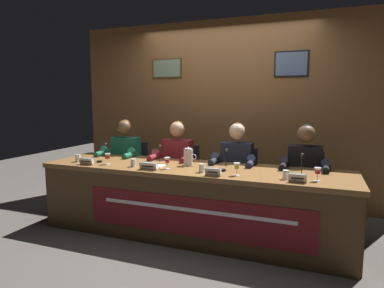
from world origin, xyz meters
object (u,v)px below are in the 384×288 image
object	(u,v)px
nameplate_far_right	(298,178)
juice_glass_center_right	(237,167)
panelist_center_left	(175,162)
chair_center_right	(239,186)
chair_far_right	(304,192)
panelist_far_right	(304,172)
document_stack_center_left	(154,166)
nameplate_far_left	(87,161)
conference_table	(188,190)
chair_center_left	(182,180)
water_pitcher_central	(188,157)
microphone_center_left	(156,158)
microphone_far_right	(301,169)
panelist_far_left	(123,158)
nameplate_center_left	(148,166)
water_cup_center_right	(202,169)
microphone_far_left	(102,155)
microphone_center_right	(224,163)
juice_glass_center_left	(167,161)
juice_glass_far_left	(108,157)
juice_glass_far_right	(318,172)
water_cup_far_left	(78,159)
water_cup_center_left	(133,163)
water_cup_far_right	(286,175)
nameplate_center_right	(213,172)
chair_far_left	(131,175)
panelist_center_right	(235,167)

from	to	relation	value
nameplate_far_right	juice_glass_center_right	bearing A→B (deg)	172.92
panelist_center_left	chair_center_right	world-z (taller)	panelist_center_left
chair_far_right	panelist_far_right	world-z (taller)	panelist_far_right
document_stack_center_left	nameplate_far_left	bearing A→B (deg)	-167.08
conference_table	chair_center_left	xyz separation A→B (m)	(-0.39, 0.73, -0.09)
chair_center_left	nameplate_far_right	world-z (taller)	chair_center_left
water_pitcher_central	chair_center_right	bearing A→B (deg)	51.66
water_pitcher_central	microphone_center_left	bearing A→B (deg)	-165.44
nameplate_far_left	microphone_far_right	bearing A→B (deg)	6.03
panelist_far_left	nameplate_center_left	world-z (taller)	panelist_far_left
nameplate_center_left	document_stack_center_left	xyz separation A→B (m)	(-0.02, 0.17, -0.03)
water_pitcher_central	water_cup_center_right	bearing A→B (deg)	-47.54
microphone_center_left	chair_far_right	size ratio (longest dim) A/B	0.24
conference_table	microphone_far_left	xyz separation A→B (m)	(-1.10, 0.01, 0.31)
conference_table	microphone_center_right	bearing A→B (deg)	8.59
microphone_center_left	microphone_far_left	bearing A→B (deg)	-174.31
juice_glass_center_left	water_cup_center_right	xyz separation A→B (m)	(0.39, -0.02, -0.05)
water_pitcher_central	juice_glass_far_left	bearing A→B (deg)	-163.25
nameplate_center_left	juice_glass_far_right	bearing A→B (deg)	3.96
conference_table	water_cup_far_left	bearing A→B (deg)	-176.07
juice_glass_center_left	nameplate_center_left	bearing A→B (deg)	-145.70
nameplate_far_left	nameplate_far_right	distance (m)	2.27
water_cup_center_left	conference_table	bearing A→B (deg)	9.96
water_cup_center_right	panelist_far_left	bearing A→B (deg)	154.39
nameplate_far_left	water_cup_far_right	xyz separation A→B (m)	(2.16, 0.09, -0.00)
nameplate_far_right	juice_glass_far_right	bearing A→B (deg)	34.51
juice_glass_far_left	water_cup_center_left	distance (m)	0.34
nameplate_center_right	water_pitcher_central	size ratio (longest dim) A/B	0.74
nameplate_center_right	chair_far_right	size ratio (longest dim) A/B	0.17
nameplate_far_left	chair_far_right	distance (m)	2.51
chair_center_left	chair_center_right	bearing A→B (deg)	0.00
chair_far_left	water_cup_far_right	bearing A→B (deg)	-21.31
nameplate_center_left	chair_far_right	size ratio (longest dim) A/B	0.22
juice_glass_center_right	chair_far_right	xyz separation A→B (m)	(0.60, 0.86, -0.41)
nameplate_far_right	microphone_far_right	world-z (taller)	microphone_far_right
juice_glass_center_right	conference_table	bearing A→B (deg)	167.20
nameplate_far_left	panelist_center_left	bearing A→B (deg)	43.72
nameplate_far_right	juice_glass_far_left	bearing A→B (deg)	177.21
conference_table	juice_glass_center_left	world-z (taller)	juice_glass_center_left
nameplate_far_left	juice_glass_far_left	bearing A→B (deg)	26.41
panelist_far_right	chair_center_right	bearing A→B (deg)	165.47
juice_glass_center_left	juice_glass_far_left	bearing A→B (deg)	-179.32
panelist_far_left	microphone_center_left	bearing A→B (deg)	-31.73
water_cup_center_right	panelist_center_right	bearing A→B (deg)	73.44
panelist_center_right	microphone_center_left	bearing A→B (deg)	-150.19
panelist_center_right	microphone_far_right	size ratio (longest dim) A/B	5.64
water_cup_far_left	juice_glass_center_right	size ratio (longest dim) A/B	0.69
chair_center_right	nameplate_far_left	bearing A→B (deg)	-148.70
chair_center_right	water_cup_far_right	world-z (taller)	chair_center_right
panelist_far_left	microphone_center_right	xyz separation A→B (m)	(1.53, -0.48, 0.12)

